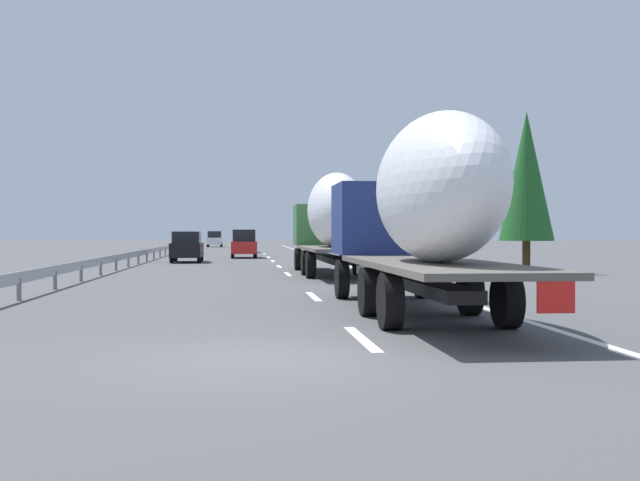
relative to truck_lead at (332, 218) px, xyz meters
The scene contains 21 objects.
ground_plane 18.56m from the truck_lead, 11.28° to the left, with size 260.00×260.00×0.00m, color #4C4C4F.
lane_stripe_0 20.17m from the truck_lead, behind, with size 3.20×0.20×0.01m, color white.
lane_stripe_1 11.49m from the truck_lead, behind, with size 3.20×0.20×0.01m, color white.
lane_stripe_2 3.14m from the truck_lead, 61.93° to the left, with size 3.20×0.20×0.01m, color white.
lane_stripe_3 9.22m from the truck_lead, 11.67° to the left, with size 3.20×0.20×0.01m, color white.
lane_stripe_4 16.92m from the truck_lead, ahead, with size 3.20×0.20×0.01m, color white.
lane_stripe_5 24.77m from the truck_lead, ahead, with size 3.20×0.20×0.01m, color white.
lane_stripe_6 34.05m from the truck_lead, ahead, with size 3.20×0.20×0.01m, color white.
edge_line_right 23.26m from the truck_lead, ahead, with size 110.00×0.20×0.01m, color white.
truck_lead is the anchor object (origin of this frame).
truck_trailing 16.52m from the truck_lead, behind, with size 12.68×2.55×4.10m.
car_red_compact 23.56m from the truck_lead, ahead, with size 4.35×1.80×1.99m.
car_black_suv 16.74m from the truck_lead, 24.89° to the left, with size 4.34×1.81×1.85m.
car_white_van 67.51m from the truck_lead, ahead, with size 4.05×1.89×1.96m.
car_blue_sedan 38.68m from the truck_lead, ahead, with size 4.25×1.78×1.82m.
road_sign 22.43m from the truck_lead, ahead, with size 0.10×0.90×2.92m.
tree_0 53.42m from the truck_lead, ahead, with size 3.65×3.65×5.97m.
tree_1 43.20m from the truck_lead, 11.99° to the right, with size 2.44×2.44×6.56m.
tree_2 9.07m from the truck_lead, 83.17° to the right, with size 2.42×2.42×7.16m.
tree_3 65.71m from the truck_lead, ahead, with size 3.89×3.89×6.82m.
guardrail_median 23.21m from the truck_lead, 24.51° to the left, with size 94.00×0.10×0.76m.
Camera 1 is at (-11.19, 0.23, 1.78)m, focal length 44.68 mm.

